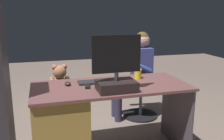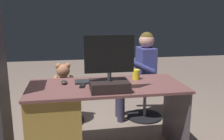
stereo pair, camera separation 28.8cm
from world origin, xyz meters
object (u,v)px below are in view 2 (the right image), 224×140
Objects in this scene: teddy_bear at (63,78)px; person at (140,69)px; monitor at (109,75)px; tv_remote at (83,85)px; keyboard at (96,81)px; desk at (66,121)px; cup at (136,74)px; computer_mouse at (64,82)px; office_chair_teddy at (65,104)px; visitor_chair at (145,100)px.

person is at bearing 177.65° from teddy_bear.
monitor is 1.19m from person.
keyboard is at bearing -128.45° from tv_remote.
cup is at bearing -168.17° from desk.
computer_mouse is 0.76m from cup.
person is at bearing -123.45° from tv_remote.
cup is 0.72m from person.
monitor is 5.28× the size of computer_mouse.
office_chair_teddy is (0.03, -0.86, -0.14)m from desk.
keyboard reaches higher than office_chair_teddy.
desk is 3.01× the size of office_chair_teddy.
computer_mouse is 0.19× the size of office_chair_teddy.
visitor_chair is (-0.66, -1.01, -0.64)m from monitor.
computer_mouse is 0.64× the size of tv_remote.
monitor is 1.30m from office_chair_teddy.
keyboard is at bearing 114.35° from teddy_bear.
computer_mouse is 0.78m from teddy_bear.
keyboard is at bearing -72.96° from monitor.
desk is 10.19× the size of tv_remote.
teddy_bear is (0.20, -0.87, -0.15)m from tv_remote.
teddy_bear is at bearing -88.19° from desk.
keyboard is 0.86× the size of visitor_chair.
desk is at bearing 11.85° from tv_remote.
cup is 0.21× the size of office_chair_teddy.
computer_mouse is at bearing 3.73° from cup.
cup is at bearing -176.27° from computer_mouse.
person is (-0.82, -0.83, -0.05)m from tv_remote.
person reaches higher than desk.
tv_remote is (-0.17, -0.00, 0.36)m from desk.
keyboard is 0.83× the size of office_chair_teddy.
visitor_chair is (-0.90, -0.83, -0.50)m from tv_remote.
keyboard reaches higher than tv_remote.
monitor reaches higher than teddy_bear.
person is (-1.02, 0.04, 0.10)m from teddy_bear.
desk is 3.64× the size of keyboard.
keyboard is at bearing 46.09° from person.
visitor_chair is at bearing 177.69° from teddy_bear.
teddy_bear is (0.43, -1.06, -0.28)m from monitor.
tv_remote is at bearing 45.17° from person.
desk is 15.92× the size of computer_mouse.
person is at bearing -1.66° from visitor_chair.
monitor reaches higher than keyboard.
computer_mouse reaches higher than office_chair_teddy.
computer_mouse reaches higher than desk.
monitor is at bearing 112.56° from office_chair_teddy.
tv_remote is 1.32m from visitor_chair.
desk is 14.48× the size of cup.
keyboard is 4.38× the size of computer_mouse.
monitor is 0.33m from tv_remote.
keyboard is 0.96m from office_chair_teddy.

